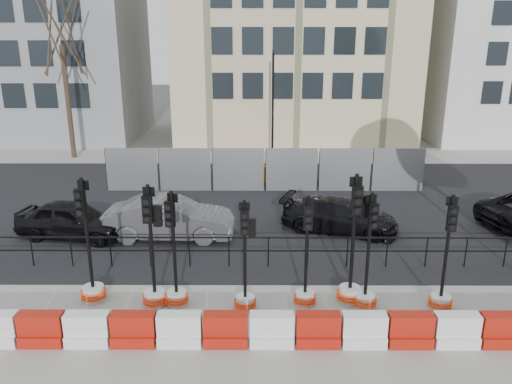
{
  "coord_description": "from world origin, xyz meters",
  "views": [
    {
      "loc": [
        -0.32,
        -12.69,
        6.81
      ],
      "look_at": [
        -0.38,
        3.0,
        1.85
      ],
      "focal_mm": 35.0,
      "sensor_mm": 36.0,
      "label": 1
    }
  ],
  "objects_px": {
    "traffic_signal_h": "(442,287)",
    "car_c": "(340,215)",
    "traffic_signal_d": "(245,284)",
    "traffic_signal_a": "(91,277)",
    "car_a": "(73,220)"
  },
  "relations": [
    {
      "from": "car_a",
      "to": "car_c",
      "type": "xyz_separation_m",
      "value": [
        9.4,
        0.62,
        -0.06
      ]
    },
    {
      "from": "traffic_signal_a",
      "to": "car_a",
      "type": "xyz_separation_m",
      "value": [
        -2.05,
        4.38,
        -0.04
      ]
    },
    {
      "from": "traffic_signal_a",
      "to": "car_a",
      "type": "bearing_deg",
      "value": 128.89
    },
    {
      "from": "traffic_signal_a",
      "to": "car_c",
      "type": "relative_size",
      "value": 0.76
    },
    {
      "from": "traffic_signal_h",
      "to": "car_a",
      "type": "bearing_deg",
      "value": 162.44
    },
    {
      "from": "traffic_signal_d",
      "to": "traffic_signal_h",
      "type": "distance_m",
      "value": 5.05
    },
    {
      "from": "traffic_signal_d",
      "to": "traffic_signal_a",
      "type": "bearing_deg",
      "value": 171.23
    },
    {
      "from": "traffic_signal_a",
      "to": "car_c",
      "type": "distance_m",
      "value": 8.88
    },
    {
      "from": "traffic_signal_a",
      "to": "car_a",
      "type": "height_order",
      "value": "traffic_signal_a"
    },
    {
      "from": "traffic_signal_h",
      "to": "car_a",
      "type": "distance_m",
      "value": 12.16
    },
    {
      "from": "traffic_signal_d",
      "to": "car_c",
      "type": "bearing_deg",
      "value": 56.01
    },
    {
      "from": "traffic_signal_h",
      "to": "car_c",
      "type": "height_order",
      "value": "traffic_signal_h"
    },
    {
      "from": "traffic_signal_a",
      "to": "traffic_signal_d",
      "type": "distance_m",
      "value": 4.11
    },
    {
      "from": "traffic_signal_d",
      "to": "car_c",
      "type": "distance_m",
      "value": 6.32
    },
    {
      "from": "car_c",
      "to": "car_a",
      "type": "bearing_deg",
      "value": 112.83
    }
  ]
}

